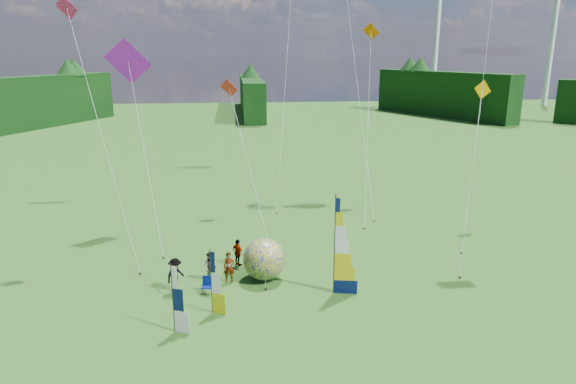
{
  "coord_description": "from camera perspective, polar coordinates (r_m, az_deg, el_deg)",
  "views": [
    {
      "loc": [
        -3.67,
        -21.47,
        12.54
      ],
      "look_at": [
        -1.0,
        4.0,
        5.5
      ],
      "focal_mm": 32.0,
      "sensor_mm": 36.0,
      "label": 1
    }
  ],
  "objects": [
    {
      "name": "spectator_c",
      "position": [
        28.53,
        -12.4,
        -9.0
      ],
      "size": [
        1.1,
        1.24,
        1.89
      ],
      "primitive_type": "imported",
      "rotation": [
        0.0,
        0.0,
        0.92
      ],
      "color": "#66594C",
      "rests_on": "ground"
    },
    {
      "name": "small_kite_pink",
      "position": [
        31.88,
        -19.93,
        6.39
      ],
      "size": [
        7.25,
        7.93,
        16.13
      ],
      "primitive_type": null,
      "rotation": [
        0.0,
        0.0,
        -0.17
      ],
      "color": "#D4235E",
      "rests_on": "ground"
    },
    {
      "name": "spectator_d",
      "position": [
        31.22,
        -5.59,
        -6.72
      ],
      "size": [
        0.91,
        1.02,
        1.67
      ],
      "primitive_type": "imported",
      "rotation": [
        0.0,
        0.0,
        2.22
      ],
      "color": "#66594C",
      "rests_on": "ground"
    },
    {
      "name": "bol_inflatable",
      "position": [
        29.23,
        -2.68,
        -7.48
      ],
      "size": [
        2.72,
        2.72,
        2.4
      ],
      "primitive_type": "sphere",
      "rotation": [
        0.0,
        0.0,
        -0.15
      ],
      "color": "#000C73",
      "rests_on": "ground"
    },
    {
      "name": "small_kite_red",
      "position": [
        37.68,
        -4.58,
        4.52
      ],
      "size": [
        7.52,
        11.51,
        10.95
      ],
      "primitive_type": null,
      "rotation": [
        0.0,
        0.0,
        -0.28
      ],
      "color": "red",
      "rests_on": "ground"
    },
    {
      "name": "kite_whale",
      "position": [
        42.99,
        7.85,
        12.12
      ],
      "size": [
        6.32,
        14.85,
        20.42
      ],
      "primitive_type": null,
      "rotation": [
        0.0,
        0.0,
        0.18
      ],
      "color": "black",
      "rests_on": "ground"
    },
    {
      "name": "kite_rainbow_delta",
      "position": [
        35.19,
        -15.76,
        6.15
      ],
      "size": [
        11.22,
        14.46,
        14.5
      ],
      "primitive_type": null,
      "rotation": [
        0.0,
        0.0,
        0.29
      ],
      "color": "red",
      "rests_on": "ground"
    },
    {
      "name": "small_kite_yellow",
      "position": [
        37.08,
        19.93,
        3.53
      ],
      "size": [
        7.58,
        9.92,
        11.03
      ],
      "primitive_type": null,
      "rotation": [
        0.0,
        0.0,
        0.2
      ],
      "color": "#FFA400",
      "rests_on": "ground"
    },
    {
      "name": "spectator_a",
      "position": [
        29.18,
        -6.56,
        -8.31
      ],
      "size": [
        0.65,
        0.44,
        1.74
      ],
      "primitive_type": "imported",
      "rotation": [
        0.0,
        0.0,
        -0.03
      ],
      "color": "#66594C",
      "rests_on": "ground"
    },
    {
      "name": "ground",
      "position": [
        25.13,
        3.33,
        -14.59
      ],
      "size": [
        220.0,
        220.0,
        0.0
      ],
      "primitive_type": "plane",
      "color": "#396428",
      "rests_on": "ground"
    },
    {
      "name": "small_kite_orange",
      "position": [
        41.05,
        8.91,
        8.36
      ],
      "size": [
        7.57,
        12.63,
        15.31
      ],
      "primitive_type": null,
      "rotation": [
        0.0,
        0.0,
        -0.26
      ],
      "color": "#FF6300",
      "rests_on": "ground"
    },
    {
      "name": "small_kite_green",
      "position": [
        44.02,
        -0.3,
        12.97
      ],
      "size": [
        7.3,
        12.87,
        21.39
      ],
      "primitive_type": null,
      "rotation": [
        0.0,
        0.0,
        0.2
      ],
      "color": "green",
      "rests_on": "ground"
    },
    {
      "name": "turbine_left",
      "position": [
        137.84,
        27.29,
        14.76
      ],
      "size": [
        8.0,
        1.2,
        30.0
      ],
      "primitive_type": null,
      "color": "silver",
      "rests_on": "ground"
    },
    {
      "name": "spectator_b",
      "position": [
        29.32,
        -8.59,
        -8.27
      ],
      "size": [
        0.94,
        0.75,
        1.74
      ],
      "primitive_type": "imported",
      "rotation": [
        0.0,
        0.0,
        -0.47
      ],
      "color": "#66594C",
      "rests_on": "ground"
    },
    {
      "name": "camp_chair",
      "position": [
        28.11,
        -9.03,
        -10.24
      ],
      "size": [
        0.63,
        0.63,
        0.96
      ],
      "primitive_type": null,
      "rotation": [
        0.0,
        0.0,
        -0.14
      ],
      "color": "#010F4E",
      "rests_on": "ground"
    },
    {
      "name": "side_banner_left",
      "position": [
        25.72,
        -8.53,
        -9.92
      ],
      "size": [
        0.87,
        0.47,
        3.26
      ],
      "primitive_type": null,
      "rotation": [
        0.0,
        0.0,
        -0.43
      ],
      "color": "#D5C00E",
      "rests_on": "ground"
    },
    {
      "name": "turbine_right",
      "position": [
        132.74,
        16.15,
        15.86
      ],
      "size": [
        8.0,
        1.2,
        30.0
      ],
      "primitive_type": null,
      "color": "silver",
      "rests_on": "ground"
    },
    {
      "name": "kite_parafoil",
      "position": [
        32.01,
        20.66,
        10.19
      ],
      "size": [
        8.73,
        10.66,
        20.38
      ],
      "primitive_type": null,
      "rotation": [
        0.0,
        0.0,
        -0.18
      ],
      "color": "#A42A05",
      "rests_on": "ground"
    },
    {
      "name": "side_banner_far",
      "position": [
        24.38,
        -12.67,
        -11.56
      ],
      "size": [
        0.94,
        0.46,
        3.3
      ],
      "primitive_type": null,
      "rotation": [
        0.0,
        0.0,
        -0.39
      ],
      "color": "white",
      "rests_on": "ground"
    },
    {
      "name": "feather_banner_main",
      "position": [
        27.11,
        5.19,
        -6.07
      ],
      "size": [
        1.42,
        0.39,
        5.32
      ],
      "primitive_type": null,
      "rotation": [
        0.0,
        0.0,
        -0.2
      ],
      "color": "#081444",
      "rests_on": "ground"
    },
    {
      "name": "treeline_ring",
      "position": [
        23.4,
        3.48,
        -6.07
      ],
      "size": [
        210.0,
        210.0,
        8.0
      ],
      "primitive_type": null,
      "color": "#113A0F",
      "rests_on": "ground"
    }
  ]
}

